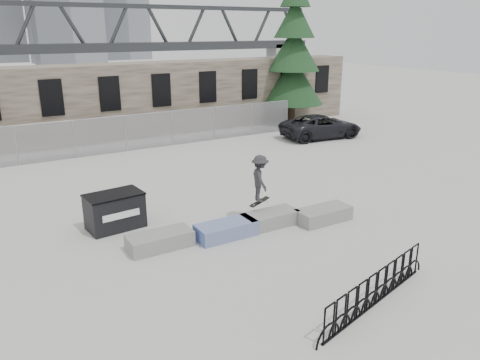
# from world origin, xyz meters

# --- Properties ---
(ground) EXTENTS (120.00, 120.00, 0.00)m
(ground) POSITION_xyz_m (0.00, 0.00, 0.00)
(ground) COLOR #B1B0AC
(ground) RESTS_ON ground
(stone_wall) EXTENTS (36.00, 2.58, 4.50)m
(stone_wall) POSITION_xyz_m (0.00, 16.24, 2.26)
(stone_wall) COLOR brown
(stone_wall) RESTS_ON ground
(chainlink_fence) EXTENTS (22.06, 0.06, 2.02)m
(chainlink_fence) POSITION_xyz_m (-0.00, 12.50, 1.04)
(chainlink_fence) COLOR gray
(chainlink_fence) RESTS_ON ground
(planter_far_left) EXTENTS (2.00, 0.90, 0.49)m
(planter_far_left) POSITION_xyz_m (-2.91, 0.21, 0.27)
(planter_far_left) COLOR gray
(planter_far_left) RESTS_ON ground
(planter_center_left) EXTENTS (2.00, 0.90, 0.49)m
(planter_center_left) POSITION_xyz_m (-0.76, -0.15, 0.27)
(planter_center_left) COLOR #3754A7
(planter_center_left) RESTS_ON ground
(planter_center_right) EXTENTS (2.00, 0.90, 0.49)m
(planter_center_right) POSITION_xyz_m (0.99, -0.11, 0.27)
(planter_center_right) COLOR gray
(planter_center_right) RESTS_ON ground
(planter_offset) EXTENTS (2.00, 0.90, 0.49)m
(planter_offset) POSITION_xyz_m (2.84, -0.76, 0.27)
(planter_offset) COLOR gray
(planter_offset) RESTS_ON ground
(dumpster) EXTENTS (1.97, 1.31, 1.23)m
(dumpster) POSITION_xyz_m (-3.64, 2.44, 0.62)
(dumpster) COLOR black
(dumpster) RESTS_ON ground
(bike_rack) EXTENTS (4.80, 1.27, 0.90)m
(bike_rack) POSITION_xyz_m (0.47, -5.48, 0.44)
(bike_rack) COLOR black
(bike_rack) RESTS_ON ground
(spruce_tree) EXTENTS (4.32, 4.32, 11.50)m
(spruce_tree) POSITION_xyz_m (12.90, 14.49, 4.86)
(spruce_tree) COLOR #38281E
(spruce_tree) RESTS_ON ground
(truss_bridge) EXTENTS (70.00, 3.00, 9.80)m
(truss_bridge) POSITION_xyz_m (10.00, 55.00, 4.13)
(truss_bridge) COLOR #2D3033
(truss_bridge) RESTS_ON ground
(suv) EXTENTS (5.42, 2.99, 1.44)m
(suv) POSITION_xyz_m (11.51, 9.59, 0.72)
(suv) COLOR black
(suv) RESTS_ON ground
(skateboarder) EXTENTS (0.88, 1.19, 1.78)m
(skateboarder) POSITION_xyz_m (0.87, 0.36, 1.59)
(skateboarder) COLOR #2C2C2F
(skateboarder) RESTS_ON ground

